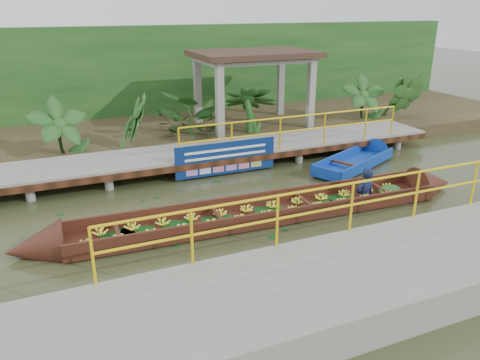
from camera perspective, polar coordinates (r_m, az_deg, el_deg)
name	(u,v)px	position (r m, az deg, el deg)	size (l,w,h in m)	color
ground	(248,209)	(11.72, 1.01, -3.53)	(80.00, 80.00, 0.00)	#2F341A
land_strip	(169,130)	(18.38, -8.61, 5.99)	(30.00, 8.00, 0.45)	#352A1A
far_dock	(204,153)	(14.56, -4.42, 3.30)	(16.00, 2.06, 1.66)	gray
near_dock	(395,273)	(8.95, 18.39, -10.70)	(18.00, 2.40, 1.73)	gray
pavilion	(253,62)	(17.78, 1.64, 14.23)	(4.40, 3.00, 3.00)	gray
foliage_backdrop	(152,75)	(20.43, -10.74, 12.41)	(30.00, 0.80, 4.00)	#154318
vendor_boat	(274,208)	(11.27, 4.13, -3.46)	(11.29, 1.55, 2.12)	#38150F
moored_blue_boat	(368,156)	(15.78, 15.29, 2.80)	(3.87, 2.48, 0.91)	#0E359B
blue_banner	(226,158)	(13.80, -1.71, 2.72)	(3.12, 0.04, 0.98)	navy
tropical_plants	(246,111)	(16.84, 0.68, 8.36)	(14.23, 1.23, 1.54)	#154318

